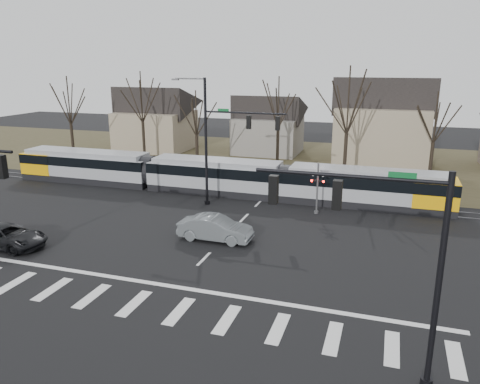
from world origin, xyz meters
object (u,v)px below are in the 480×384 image
(tram, at_px, (215,175))
(sedan, at_px, (215,228))
(suv, at_px, (7,236))
(rail_crossing_signal, at_px, (317,190))

(tram, height_order, sedan, tram)
(tram, xyz_separation_m, sedan, (4.20, -10.87, -0.84))
(suv, bearing_deg, rail_crossing_signal, -52.21)
(rail_crossing_signal, bearing_deg, suv, -143.83)
(sedan, height_order, suv, sedan)
(suv, distance_m, rail_crossing_signal, 21.80)
(sedan, bearing_deg, tram, 21.59)
(tram, distance_m, rail_crossing_signal, 10.17)
(tram, relative_size, sedan, 8.12)
(sedan, distance_m, rail_crossing_signal, 9.46)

